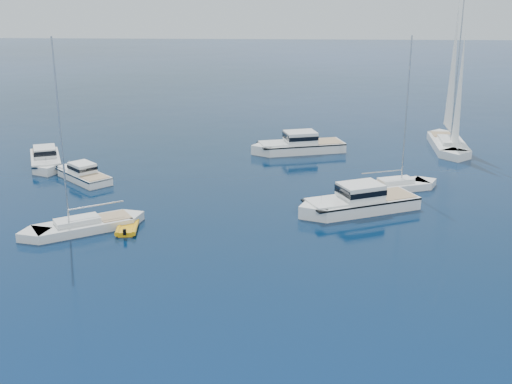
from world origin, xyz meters
TOP-DOWN VIEW (x-y plane):
  - motor_cruiser_centre at (7.88, 28.74)m, footprint 12.15×8.12m
  - motor_cruiser_far_l at (-18.63, 36.73)m, footprint 7.79×7.78m
  - motor_cruiser_distant at (3.03, 48.75)m, footprint 12.20×6.68m
  - motor_cruiser_horizon at (-24.10, 41.60)m, footprint 6.43×10.14m
  - sailboat_mid_l at (-14.34, 23.02)m, footprint 10.50×8.11m
  - sailboat_centre at (11.73, 34.91)m, footprint 10.38×5.94m
  - sailboat_sails_r at (20.76, 51.36)m, footprint 4.34×13.85m
  - tender_yellow at (-10.84, 23.29)m, footprint 2.37×3.75m

SIDE VIEW (x-z plane):
  - motor_cruiser_centre at x=7.88m, z-range -1.54..1.54m
  - motor_cruiser_far_l at x=-18.63m, z-range -1.11..1.11m
  - motor_cruiser_distant at x=3.03m, z-range -1.53..1.53m
  - motor_cruiser_horizon at x=-24.10m, z-range -1.28..1.28m
  - sailboat_mid_l at x=-14.34m, z-range -7.86..7.86m
  - sailboat_centre at x=11.73m, z-range -7.42..7.42m
  - sailboat_sails_r at x=20.76m, z-range -10.04..10.04m
  - tender_yellow at x=-10.84m, z-range -0.47..0.47m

